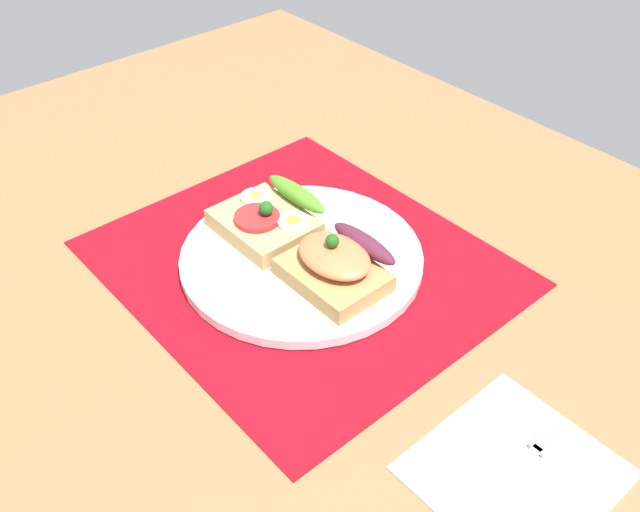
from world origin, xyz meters
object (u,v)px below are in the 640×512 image
object	(u,v)px
napkin	(515,470)
sandwich_salmon	(337,264)
plate	(302,257)
sandwich_egg_tomato	(269,218)
fork	(520,465)

from	to	relation	value
napkin	sandwich_salmon	bearing A→B (deg)	171.13
sandwich_salmon	napkin	bearing A→B (deg)	-8.87
plate	napkin	distance (cm)	31.25
sandwich_egg_tomato	fork	world-z (taller)	sandwich_egg_tomato
fork	sandwich_salmon	bearing A→B (deg)	171.95
sandwich_egg_tomato	plate	bearing A→B (deg)	-0.68
sandwich_egg_tomato	sandwich_salmon	distance (cm)	11.09
plate	napkin	bearing A→B (deg)	-7.11
sandwich_egg_tomato	fork	xyz separation A→B (cm)	(36.76, -3.58, -2.15)
sandwich_egg_tomato	sandwich_salmon	world-z (taller)	sandwich_salmon
plate	sandwich_egg_tomato	distance (cm)	5.98
plate	fork	world-z (taller)	plate
sandwich_egg_tomato	sandwich_salmon	size ratio (longest dim) A/B	1.03
plate	fork	xyz separation A→B (cm)	(31.14, -3.51, -0.10)
plate	fork	size ratio (longest dim) A/B	1.96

